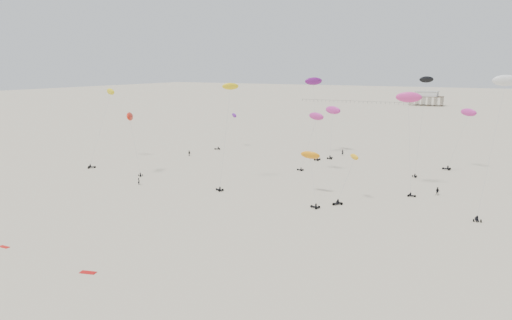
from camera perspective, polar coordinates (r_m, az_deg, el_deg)
The scene contains 22 objects.
ground_plane at distance 213.69m, azimuth 14.53°, elevation 3.11°, with size 900.00×900.00×0.00m, color beige.
pavilion_main at distance 361.63m, azimuth 18.91°, elevation 6.58°, with size 21.00×13.00×9.80m.
pier_fence at distance 374.16m, azimuth 10.97°, elevation 6.55°, with size 80.20×0.20×1.50m.
rig_0 at distance 129.70m, azimuth 18.59°, elevation 5.94°, with size 3.72×6.41×24.75m.
rig_2 at distance 115.32m, azimuth -3.30°, elevation 5.21°, with size 6.38×13.12×24.09m.
rig_3 at distance 101.83m, azimuth 10.08°, elevation -2.57°, with size 4.08×8.23×9.84m.
rig_4 at distance 150.07m, azimuth -16.83°, elevation 5.34°, with size 9.80×17.63×24.21m.
rig_5 at distance 129.08m, azimuth -14.08°, elevation 4.04°, with size 6.87×5.02×15.85m.
rig_6 at distance 105.53m, azimuth 26.11°, elevation 5.40°, with size 5.54×17.34×27.09m.
rig_7 at distance 142.96m, azimuth 22.62°, elevation 3.66°, with size 7.46×7.33×16.25m.
rig_8 at distance 130.64m, azimuth 6.66°, elevation 4.16°, with size 6.70×4.88×15.51m.
rig_9 at distance 167.33m, azimuth -3.14°, elevation 3.89°, with size 4.44×10.97×12.52m.
rig_10 at distance 105.47m, azimuth 6.32°, elevation -0.53°, with size 8.96×12.56×13.72m.
rig_11 at distance 115.61m, azimuth 17.09°, elevation 5.91°, with size 7.33×10.75×22.15m.
rig_12 at distance 160.53m, azimuth 8.75°, elevation 5.03°, with size 8.90×17.63×18.90m.
rig_13 at distance 153.90m, azimuth 6.67°, elevation 7.63°, with size 9.85×14.50×24.74m.
spectator_0 at distance 118.92m, azimuth -13.22°, elevation -2.79°, with size 0.71×0.49×1.96m, color black.
spectator_1 at distance 113.56m, azimuth 20.02°, elevation -3.80°, with size 1.01×0.58×2.06m, color black.
spectator_2 at distance 153.69m, azimuth -7.64°, elevation 0.46°, with size 1.17×0.63×1.98m, color black.
spectator_3 at distance 155.91m, azimuth 9.86°, elevation 0.54°, with size 0.75×0.52×2.07m, color black.
grounded_kite_a at distance 72.09m, azimuth -18.64°, elevation -12.11°, with size 2.20×0.90×0.08m, color #B60C0B.
grounded_kite_b at distance 86.42m, azimuth -26.82°, elevation -8.87°, with size 1.80×0.70×0.07m, color red.
Camera 1 is at (50.98, -5.70, 27.41)m, focal length 35.00 mm.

